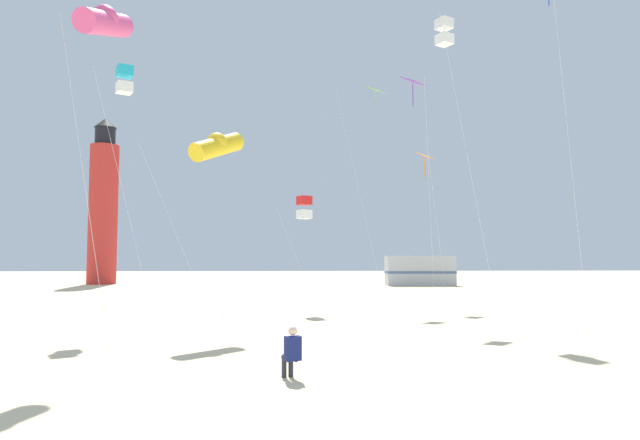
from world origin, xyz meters
The scene contains 11 objects.
kite_flyer_standing centered at (-1.24, 5.20, 0.61)m, with size 0.46×0.56×1.16m.
kite_box_white centered at (5.38, 15.87, 12.43)m, with size 2.63×2.30×13.04m.
kite_box_scarlet centered at (-0.61, 20.33, 5.15)m, with size 2.05×1.82×5.73m.
kite_box_cyan centered at (-8.21, 15.67, 10.01)m, with size 2.35×2.04×10.61m.
kite_tube_gold centered at (-4.02, 13.25, 6.79)m, with size 3.69×3.95×7.49m.
kite_diamond_orange centered at (6.19, 22.73, 7.99)m, with size 1.74×1.74×8.52m.
kite_diamond_violet centered at (4.34, 17.32, 10.25)m, with size 1.57×1.57×10.93m.
kite_diamond_lime centered at (3.47, 23.58, 11.69)m, with size 2.94×2.94×12.52m.
kite_tube_rainbow centered at (-6.71, 8.87, 9.50)m, with size 1.71×2.57×10.21m.
lighthouse_distant centered at (-20.19, 48.60, 7.84)m, with size 2.80×2.80×16.80m.
rv_van_silver centered at (10.94, 44.35, 1.39)m, with size 6.49×2.49×2.80m.
Camera 1 is at (-1.24, -6.82, 2.65)m, focal length 30.48 mm.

